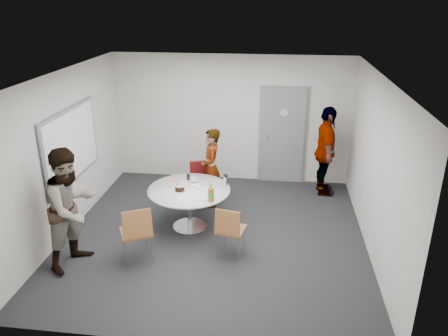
# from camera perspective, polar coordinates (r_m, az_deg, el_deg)

# --- Properties ---
(floor) EXTENTS (5.00, 5.00, 0.00)m
(floor) POSITION_cam_1_polar(r_m,az_deg,el_deg) (7.52, -1.22, -8.75)
(floor) COLOR black
(floor) RESTS_ON ground
(ceiling) EXTENTS (5.00, 5.00, 0.00)m
(ceiling) POSITION_cam_1_polar(r_m,az_deg,el_deg) (6.56, -1.41, 11.95)
(ceiling) COLOR silver
(ceiling) RESTS_ON wall_back
(wall_back) EXTENTS (5.00, 0.00, 5.00)m
(wall_back) POSITION_cam_1_polar(r_m,az_deg,el_deg) (9.28, 0.96, 6.41)
(wall_back) COLOR beige
(wall_back) RESTS_ON floor
(wall_left) EXTENTS (0.00, 5.00, 5.00)m
(wall_left) POSITION_cam_1_polar(r_m,az_deg,el_deg) (7.69, -20.08, 1.68)
(wall_left) COLOR beige
(wall_left) RESTS_ON floor
(wall_right) EXTENTS (0.00, 5.00, 5.00)m
(wall_right) POSITION_cam_1_polar(r_m,az_deg,el_deg) (7.03, 19.29, -0.08)
(wall_right) COLOR beige
(wall_right) RESTS_ON floor
(wall_front) EXTENTS (5.00, 0.00, 5.00)m
(wall_front) POSITION_cam_1_polar(r_m,az_deg,el_deg) (4.72, -5.81, -10.01)
(wall_front) COLOR beige
(wall_front) RESTS_ON floor
(door) EXTENTS (1.02, 0.17, 2.12)m
(door) POSITION_cam_1_polar(r_m,az_deg,el_deg) (9.31, 7.70, 4.17)
(door) COLOR slate
(door) RESTS_ON wall_back
(whiteboard) EXTENTS (0.04, 1.90, 1.25)m
(whiteboard) POSITION_cam_1_polar(r_m,az_deg,el_deg) (7.80, -19.28, 2.86)
(whiteboard) COLOR gray
(whiteboard) RESTS_ON wall_left
(table) EXTENTS (1.40, 1.40, 1.03)m
(table) POSITION_cam_1_polar(r_m,az_deg,el_deg) (7.48, -4.42, -3.49)
(table) COLOR white
(table) RESTS_ON floor
(chair_near_left) EXTENTS (0.61, 0.63, 0.94)m
(chair_near_left) POSITION_cam_1_polar(r_m,az_deg,el_deg) (6.66, -11.33, -7.87)
(chair_near_left) COLOR brown
(chair_near_left) RESTS_ON floor
(chair_near_right) EXTENTS (0.48, 0.51, 0.85)m
(chair_near_right) POSITION_cam_1_polar(r_m,az_deg,el_deg) (6.70, 0.73, -7.79)
(chair_near_right) COLOR brown
(chair_near_right) RESTS_ON floor
(chair_far) EXTENTS (0.49, 0.52, 0.84)m
(chair_far) POSITION_cam_1_polar(r_m,az_deg,el_deg) (8.44, -3.11, -1.35)
(chair_far) COLOR maroon
(chair_far) RESTS_ON floor
(person_main) EXTENTS (0.47, 0.62, 1.52)m
(person_main) POSITION_cam_1_polar(r_m,az_deg,el_deg) (8.23, -1.68, -0.00)
(person_main) COLOR #A5C6EA
(person_main) RESTS_ON floor
(person_left) EXTENTS (0.97, 1.08, 1.85)m
(person_left) POSITION_cam_1_polar(r_m,az_deg,el_deg) (6.76, -19.28, -4.95)
(person_left) COLOR white
(person_left) RESTS_ON floor
(person_right) EXTENTS (0.48, 1.08, 1.81)m
(person_right) POSITION_cam_1_polar(r_m,az_deg,el_deg) (8.90, 13.14, 2.12)
(person_right) COLOR black
(person_right) RESTS_ON floor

